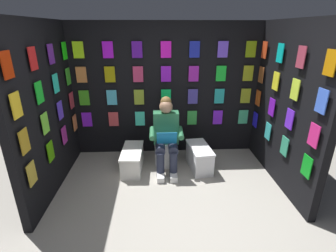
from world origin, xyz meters
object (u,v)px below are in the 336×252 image
(comic_longbox_far, at_px, (132,159))
(comic_longbox_near, at_px, (199,157))
(toilet, at_px, (166,144))

(comic_longbox_far, bearing_deg, comic_longbox_near, -178.71)
(comic_longbox_far, bearing_deg, toilet, -155.55)
(toilet, bearing_deg, comic_longbox_far, 22.89)
(comic_longbox_near, distance_m, comic_longbox_far, 1.09)
(comic_longbox_near, height_order, comic_longbox_far, comic_longbox_near)
(toilet, bearing_deg, comic_longbox_near, 156.23)
(toilet, height_order, comic_longbox_near, toilet)
(toilet, xyz_separation_m, comic_longbox_near, (-0.54, 0.24, -0.13))
(toilet, distance_m, comic_longbox_far, 0.62)
(comic_longbox_near, bearing_deg, comic_longbox_far, -7.85)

